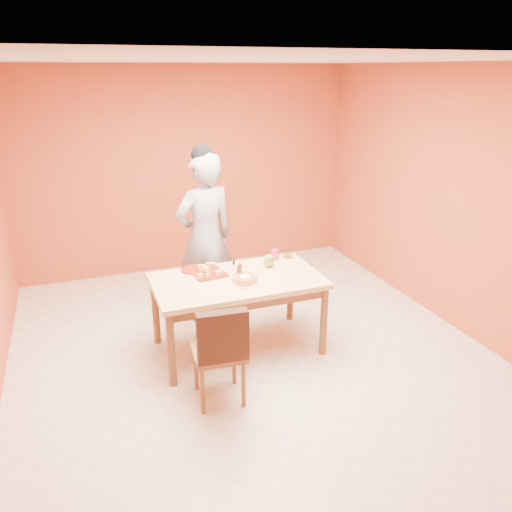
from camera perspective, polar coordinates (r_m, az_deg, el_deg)
name	(u,v)px	position (r m, az deg, el deg)	size (l,w,h in m)	color
floor	(251,352)	(5.03, -0.56, -10.95)	(5.00, 5.00, 0.00)	beige
ceiling	(250,60)	(4.28, -0.70, 21.50)	(5.00, 5.00, 0.00)	white
wall_back	(187,171)	(6.81, -7.93, 9.59)	(4.50, 4.50, 0.00)	#BF442C
wall_right	(453,200)	(5.62, 21.59, 5.99)	(5.00, 5.00, 0.00)	#BF442C
dining_table	(238,287)	(4.80, -2.12, -3.61)	(1.60, 0.90, 0.76)	#F3CE7F
dining_chair	(219,350)	(4.16, -4.25, -10.71)	(0.46, 0.52, 0.92)	brown
pastry_pile	(209,268)	(4.85, -5.41, -1.42)	(0.27, 0.27, 0.09)	tan
person	(205,238)	(5.39, -5.85, 2.03)	(0.67, 0.44, 1.85)	gray
pastry_platter	(209,273)	(4.87, -5.39, -1.99)	(0.30, 0.30, 0.02)	maroon
red_dinner_plate	(194,269)	(4.99, -7.13, -1.53)	(0.25, 0.25, 0.02)	maroon
white_cake_plate	(245,282)	(4.66, -1.29, -3.04)	(0.29, 0.29, 0.01)	silver
sponge_cake	(245,279)	(4.64, -1.30, -2.67)	(0.23, 0.23, 0.05)	orange
cake_server	(239,269)	(4.79, -1.90, -1.48)	(0.04, 0.23, 0.01)	silver
egg_ornament	(269,261)	(5.00, 1.52, -0.54)	(0.11, 0.09, 0.14)	olive
magenta_glass	(275,255)	(5.21, 2.18, 0.16)	(0.08, 0.08, 0.11)	#C41D4F
checker_tin	(288,256)	(5.29, 3.64, 0.01)	(0.10, 0.10, 0.03)	#391E0F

